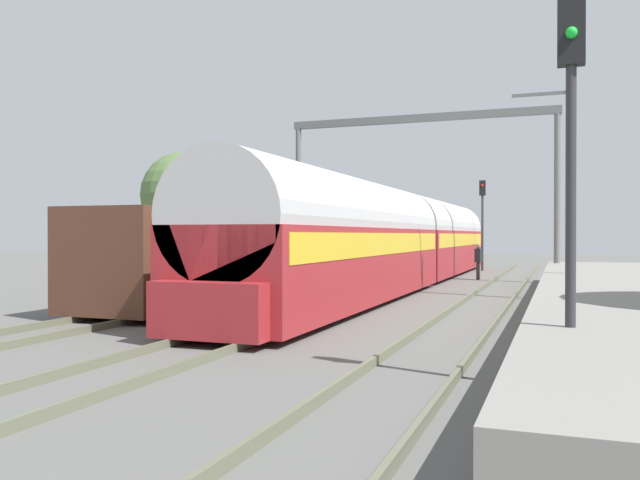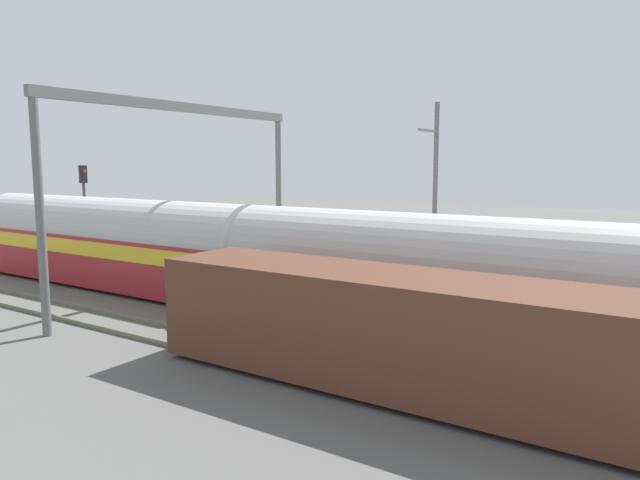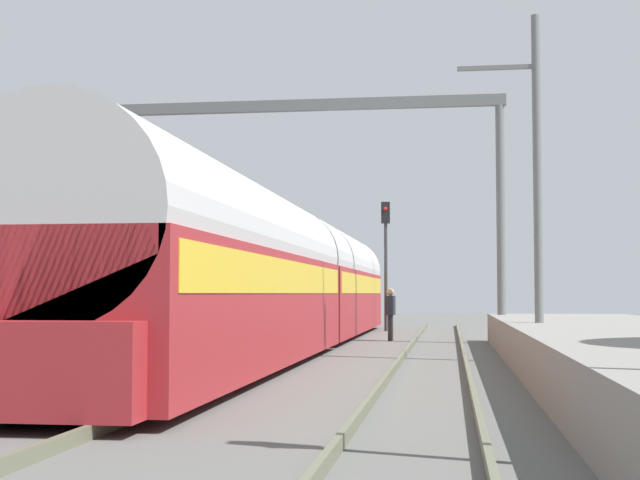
% 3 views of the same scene
% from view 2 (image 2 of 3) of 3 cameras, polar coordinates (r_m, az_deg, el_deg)
% --- Properties ---
extents(ground, '(120.00, 120.00, 0.00)m').
position_cam_2_polar(ground, '(17.74, 22.25, -11.10)').
color(ground, '#5C5C59').
extents(track_far_west, '(1.52, 60.00, 0.16)m').
position_cam_2_polar(track_far_west, '(13.88, 18.84, -15.83)').
color(track_far_west, '#61654E').
rests_on(track_far_west, ground).
extents(track_west, '(1.52, 60.00, 0.16)m').
position_cam_2_polar(track_west, '(17.72, 22.26, -10.85)').
color(track_west, '#61654E').
rests_on(track_west, ground).
extents(track_east, '(1.52, 60.00, 0.16)m').
position_cam_2_polar(track_east, '(21.67, 24.38, -7.64)').
color(track_east, '#61654E').
rests_on(track_east, ground).
extents(platform, '(4.40, 28.00, 0.90)m').
position_cam_2_polar(platform, '(25.59, 21.32, -4.39)').
color(platform, gray).
rests_on(platform, ground).
extents(passenger_train, '(2.93, 32.85, 3.82)m').
position_cam_2_polar(passenger_train, '(21.94, -6.72, -1.79)').
color(passenger_train, maroon).
rests_on(passenger_train, ground).
extents(freight_car, '(2.80, 13.00, 2.70)m').
position_cam_2_polar(freight_car, '(14.33, 7.60, -8.84)').
color(freight_car, '#563323').
rests_on(freight_car, ground).
extents(person_crossing, '(0.32, 0.44, 1.73)m').
position_cam_2_polar(person_crossing, '(27.08, -10.72, -2.13)').
color(person_crossing, '#292929').
rests_on(person_crossing, ground).
extents(railway_signal_far, '(0.36, 0.30, 5.40)m').
position_cam_2_polar(railway_signal_far, '(32.46, -22.00, 3.31)').
color(railway_signal_far, '#2D2D33').
rests_on(railway_signal_far, ground).
extents(catenary_gantry, '(12.74, 0.28, 7.86)m').
position_cam_2_polar(catenary_gantry, '(23.96, -13.12, 7.67)').
color(catenary_gantry, slate).
rests_on(catenary_gantry, ground).
extents(catenary_pole_east_mid, '(1.90, 0.20, 8.00)m').
position_cam_2_polar(catenary_pole_east_mid, '(24.99, 11.13, 4.27)').
color(catenary_pole_east_mid, slate).
rests_on(catenary_pole_east_mid, ground).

